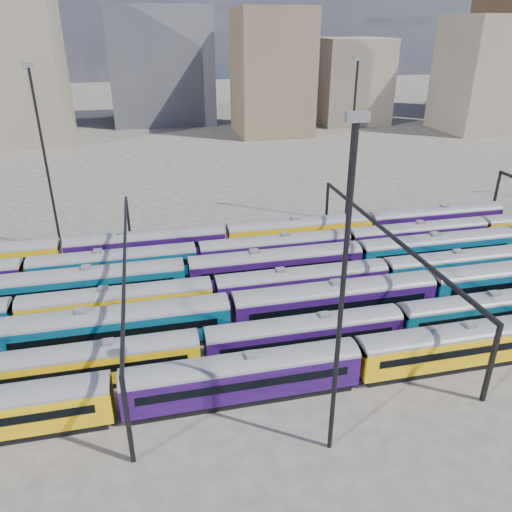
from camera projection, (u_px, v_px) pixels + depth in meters
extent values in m
plane|color=#443D39|center=(304.00, 301.00, 59.52)|extent=(500.00, 500.00, 0.00)
cube|color=black|center=(242.00, 395.00, 44.01)|extent=(19.60, 2.54, 0.72)
cube|color=#1C0738|center=(242.00, 378.00, 43.22)|extent=(20.63, 2.99, 2.99)
cylinder|color=#4C4C51|center=(242.00, 364.00, 42.58)|extent=(20.63, 2.99, 2.99)
cube|color=black|center=(246.00, 386.00, 41.73)|extent=(18.15, 0.06, 0.77)
cube|color=black|center=(239.00, 364.00, 44.40)|extent=(18.15, 0.06, 0.77)
cube|color=slate|center=(242.00, 356.00, 42.24)|extent=(1.03, 0.93, 0.36)
cube|color=black|center=(457.00, 361.00, 48.30)|extent=(19.60, 2.54, 0.72)
cube|color=#C18F07|center=(460.00, 346.00, 47.51)|extent=(20.63, 2.99, 2.99)
cylinder|color=#4C4C51|center=(463.00, 332.00, 46.87)|extent=(20.63, 2.99, 2.99)
cube|color=black|center=(471.00, 352.00, 46.02)|extent=(18.15, 0.06, 0.77)
cube|color=black|center=(452.00, 334.00, 48.69)|extent=(18.15, 0.06, 0.77)
cube|color=slate|center=(465.00, 325.00, 46.53)|extent=(1.03, 0.93, 0.36)
cube|color=black|center=(93.00, 380.00, 45.81)|extent=(18.65, 2.42, 0.69)
cube|color=#C18F07|center=(91.00, 365.00, 45.05)|extent=(19.63, 2.85, 2.85)
cylinder|color=#4C4C51|center=(88.00, 352.00, 44.44)|extent=(19.63, 2.85, 2.85)
cube|color=black|center=(89.00, 371.00, 43.63)|extent=(17.27, 0.06, 0.74)
cube|color=black|center=(91.00, 352.00, 46.18)|extent=(17.27, 0.06, 0.74)
cube|color=slate|center=(87.00, 345.00, 44.12)|extent=(0.98, 0.88, 0.34)
cube|color=black|center=(303.00, 351.00, 49.89)|extent=(18.65, 2.42, 0.69)
cube|color=#1C0738|center=(304.00, 336.00, 49.14)|extent=(19.63, 2.85, 2.85)
cylinder|color=#4C4C51|center=(305.00, 324.00, 48.53)|extent=(19.63, 2.85, 2.85)
cube|color=black|center=(309.00, 341.00, 47.72)|extent=(17.27, 0.06, 0.74)
cube|color=black|center=(300.00, 325.00, 50.26)|extent=(17.27, 0.06, 0.74)
cube|color=slate|center=(305.00, 317.00, 48.21)|extent=(0.98, 0.88, 0.34)
cube|color=black|center=(482.00, 326.00, 53.97)|extent=(18.65, 2.42, 0.69)
cube|color=#05334B|center=(485.00, 312.00, 53.22)|extent=(19.63, 2.85, 2.85)
cylinder|color=#4C4C51|center=(487.00, 300.00, 52.61)|extent=(19.63, 2.85, 2.85)
cube|color=black|center=(494.00, 316.00, 51.80)|extent=(17.27, 0.06, 0.74)
cube|color=black|center=(477.00, 302.00, 54.35)|extent=(17.27, 0.06, 0.74)
cube|color=slate|center=(489.00, 294.00, 52.29)|extent=(0.98, 0.88, 0.34)
cube|color=black|center=(120.00, 345.00, 50.65)|extent=(21.27, 2.76, 0.78)
cube|color=#05334B|center=(117.00, 329.00, 49.79)|extent=(22.39, 3.25, 3.25)
cylinder|color=#4C4C51|center=(116.00, 315.00, 49.10)|extent=(22.39, 3.25, 3.25)
cube|color=black|center=(117.00, 334.00, 48.18)|extent=(19.70, 0.06, 0.84)
cube|color=black|center=(117.00, 317.00, 51.08)|extent=(19.70, 0.06, 0.84)
cube|color=slate|center=(114.00, 307.00, 48.73)|extent=(1.12, 1.01, 0.39)
cube|color=black|center=(333.00, 318.00, 55.30)|extent=(21.27, 2.76, 0.78)
cube|color=#1C0738|center=(334.00, 302.00, 54.44)|extent=(22.39, 3.25, 3.25)
cylinder|color=#4C4C51|center=(335.00, 289.00, 53.74)|extent=(22.39, 3.25, 3.25)
cube|color=black|center=(340.00, 307.00, 52.82)|extent=(19.70, 0.06, 0.84)
cube|color=black|center=(329.00, 292.00, 55.72)|extent=(19.70, 0.06, 0.84)
cube|color=slate|center=(336.00, 282.00, 53.38)|extent=(1.12, 1.01, 0.39)
cube|color=black|center=(508.00, 271.00, 60.36)|extent=(19.70, 0.06, 0.84)
cube|color=black|center=(120.00, 320.00, 55.07)|extent=(19.32, 2.51, 0.71)
cube|color=#C18F07|center=(118.00, 305.00, 54.29)|extent=(20.34, 2.95, 2.95)
cylinder|color=#4C4C51|center=(117.00, 294.00, 53.66)|extent=(20.34, 2.95, 2.95)
cube|color=black|center=(118.00, 310.00, 52.82)|extent=(17.90, 0.06, 0.76)
cube|color=black|center=(118.00, 296.00, 55.45)|extent=(17.90, 0.06, 0.76)
cube|color=slate|center=(116.00, 287.00, 53.32)|extent=(1.02, 0.92, 0.36)
cube|color=black|center=(301.00, 298.00, 59.30)|extent=(19.32, 2.51, 0.71)
cube|color=#1C0738|center=(302.00, 285.00, 58.52)|extent=(20.34, 2.95, 2.95)
cylinder|color=#4C4C51|center=(302.00, 274.00, 57.89)|extent=(20.34, 2.95, 2.95)
cube|color=black|center=(306.00, 288.00, 57.05)|extent=(17.90, 0.06, 0.76)
cube|color=black|center=(298.00, 276.00, 59.68)|extent=(17.90, 0.06, 0.76)
cube|color=slate|center=(303.00, 268.00, 57.55)|extent=(1.02, 0.92, 0.36)
cube|color=black|center=(458.00, 280.00, 63.52)|extent=(19.32, 2.51, 0.71)
cube|color=#05334B|center=(461.00, 267.00, 62.74)|extent=(20.34, 2.95, 2.95)
cylinder|color=#4C4C51|center=(463.00, 257.00, 62.12)|extent=(20.34, 2.95, 2.95)
cube|color=black|center=(468.00, 270.00, 61.28)|extent=(17.90, 0.06, 0.76)
cube|color=black|center=(454.00, 260.00, 63.91)|extent=(17.90, 0.06, 0.76)
cube|color=slate|center=(464.00, 251.00, 61.78)|extent=(1.02, 0.92, 0.36)
cube|color=black|center=(93.00, 300.00, 58.81)|extent=(20.64, 2.68, 0.76)
cube|color=#05334B|center=(90.00, 286.00, 57.98)|extent=(21.73, 3.15, 3.15)
cylinder|color=#4C4C51|center=(88.00, 274.00, 57.30)|extent=(21.73, 3.15, 3.15)
cube|color=black|center=(89.00, 290.00, 56.41)|extent=(19.12, 0.06, 0.81)
cube|color=black|center=(91.00, 277.00, 59.22)|extent=(19.12, 0.06, 0.81)
cube|color=slate|center=(87.00, 267.00, 56.95)|extent=(1.09, 0.98, 0.38)
cube|color=black|center=(275.00, 281.00, 63.32)|extent=(20.64, 2.68, 0.76)
cube|color=#1C0738|center=(276.00, 267.00, 62.49)|extent=(21.73, 3.15, 3.15)
cylinder|color=#4C4C51|center=(276.00, 255.00, 61.81)|extent=(21.73, 3.15, 3.15)
cube|color=black|center=(279.00, 270.00, 60.92)|extent=(19.12, 0.06, 0.81)
cube|color=black|center=(272.00, 259.00, 63.73)|extent=(19.12, 0.06, 0.81)
cube|color=slate|center=(276.00, 249.00, 61.46)|extent=(1.09, 0.98, 0.38)
cube|color=black|center=(434.00, 263.00, 67.83)|extent=(20.64, 2.68, 0.76)
cube|color=#05334B|center=(436.00, 250.00, 66.99)|extent=(21.73, 3.15, 3.15)
cylinder|color=#4C4C51|center=(438.00, 240.00, 66.32)|extent=(21.73, 3.15, 3.15)
cube|color=black|center=(443.00, 253.00, 65.43)|extent=(19.12, 0.06, 0.81)
cube|color=black|center=(430.00, 243.00, 68.24)|extent=(19.12, 0.06, 0.81)
cube|color=slate|center=(439.00, 234.00, 65.96)|extent=(1.09, 0.98, 0.38)
cube|color=black|center=(116.00, 279.00, 63.75)|extent=(19.39, 2.52, 0.71)
cube|color=#05334B|center=(115.00, 266.00, 62.97)|extent=(20.41, 2.96, 2.96)
cylinder|color=#4C4C51|center=(113.00, 256.00, 62.34)|extent=(20.41, 2.96, 2.96)
cube|color=black|center=(114.00, 269.00, 61.50)|extent=(17.96, 0.06, 0.77)
cube|color=black|center=(115.00, 259.00, 64.14)|extent=(17.96, 0.06, 0.77)
cube|color=slate|center=(112.00, 250.00, 62.00)|extent=(1.02, 0.92, 0.36)
cube|color=black|center=(275.00, 263.00, 68.00)|extent=(19.39, 2.52, 0.71)
cube|color=#1C0738|center=(275.00, 251.00, 67.21)|extent=(20.41, 2.96, 2.96)
cylinder|color=#4C4C51|center=(275.00, 241.00, 66.58)|extent=(20.41, 2.96, 2.96)
cube|color=black|center=(278.00, 253.00, 65.74)|extent=(17.96, 0.06, 0.77)
cube|color=black|center=(273.00, 244.00, 68.38)|extent=(17.96, 0.06, 0.77)
cube|color=slate|center=(276.00, 235.00, 66.25)|extent=(1.02, 0.92, 0.36)
cube|color=black|center=(415.00, 249.00, 72.24)|extent=(19.39, 2.52, 0.71)
cube|color=#1C0738|center=(417.00, 237.00, 71.46)|extent=(20.41, 2.96, 2.96)
cylinder|color=#4C4C51|center=(418.00, 228.00, 70.83)|extent=(20.41, 2.96, 2.96)
cube|color=black|center=(423.00, 239.00, 69.98)|extent=(17.96, 0.06, 0.77)
cube|color=black|center=(412.00, 231.00, 72.63)|extent=(17.96, 0.06, 0.77)
cube|color=slate|center=(419.00, 222.00, 70.49)|extent=(1.02, 0.92, 0.36)
cube|color=black|center=(148.00, 259.00, 69.00)|extent=(20.17, 2.62, 0.74)
cube|color=#1C0738|center=(147.00, 247.00, 68.18)|extent=(21.24, 3.08, 3.08)
cylinder|color=#4C4C51|center=(146.00, 236.00, 67.53)|extent=(21.24, 3.08, 3.08)
cube|color=black|center=(147.00, 249.00, 66.65)|extent=(18.69, 0.06, 0.80)
cube|color=black|center=(146.00, 240.00, 69.40)|extent=(18.69, 0.06, 0.80)
cube|color=slate|center=(145.00, 231.00, 67.18)|extent=(1.06, 0.96, 0.37)
cube|color=black|center=(299.00, 245.00, 73.41)|extent=(20.17, 2.62, 0.74)
cube|color=#C18F07|center=(300.00, 233.00, 72.59)|extent=(21.24, 3.08, 3.08)
cylinder|color=#4C4C51|center=(300.00, 223.00, 71.93)|extent=(21.24, 3.08, 3.08)
cube|color=black|center=(303.00, 235.00, 71.06)|extent=(18.69, 0.06, 0.80)
cube|color=black|center=(296.00, 227.00, 73.81)|extent=(18.69, 0.06, 0.80)
cube|color=slate|center=(300.00, 218.00, 71.59)|extent=(1.06, 0.96, 0.37)
cube|color=black|center=(433.00, 232.00, 77.82)|extent=(20.17, 2.62, 0.74)
cube|color=#1C0738|center=(435.00, 221.00, 77.00)|extent=(21.24, 3.08, 3.08)
cylinder|color=#4C4C51|center=(436.00, 212.00, 76.34)|extent=(21.24, 3.08, 3.08)
cube|color=black|center=(441.00, 222.00, 75.47)|extent=(18.69, 0.06, 0.80)
cube|color=black|center=(430.00, 215.00, 78.22)|extent=(18.69, 0.06, 0.80)
cube|color=slate|center=(437.00, 206.00, 75.99)|extent=(1.06, 0.96, 0.37)
cube|color=black|center=(128.00, 421.00, 36.14)|extent=(0.35, 0.35, 8.00)
cube|color=black|center=(129.00, 223.00, 71.41)|extent=(0.35, 0.35, 8.00)
cube|color=black|center=(125.00, 258.00, 52.15)|extent=(0.30, 40.00, 0.45)
cube|color=black|center=(491.00, 363.00, 42.20)|extent=(0.35, 0.35, 8.00)
cube|color=black|center=(327.00, 208.00, 77.46)|extent=(0.35, 0.35, 8.00)
cube|color=black|center=(388.00, 233.00, 58.21)|extent=(0.30, 40.00, 0.45)
cube|color=black|center=(496.00, 194.00, 83.52)|extent=(0.35, 0.35, 8.00)
cylinder|color=black|center=(46.00, 166.00, 67.52)|extent=(0.36, 0.36, 25.00)
cube|color=slate|center=(28.00, 65.00, 62.06)|extent=(1.40, 0.50, 0.60)
cylinder|color=black|center=(341.00, 310.00, 33.78)|extent=(0.36, 0.36, 25.00)
cube|color=slate|center=(357.00, 117.00, 28.32)|extent=(1.40, 0.50, 0.60)
cylinder|color=black|center=(351.00, 146.00, 78.37)|extent=(0.36, 0.36, 25.00)
cube|color=slate|center=(358.00, 58.00, 72.91)|extent=(1.40, 0.50, 0.60)
cube|color=#38383F|center=(161.00, 66.00, 158.76)|extent=(31.45, 23.82, 34.83)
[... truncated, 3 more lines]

